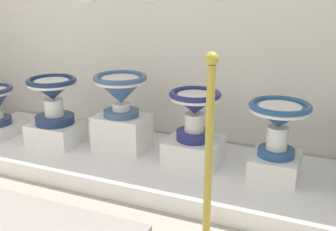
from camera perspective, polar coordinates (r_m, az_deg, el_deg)
The scene contains 10 objects.
display_platform at distance 3.12m, azimuth -1.72°, elevation -6.86°, with size 3.55×0.98×0.12m, color white.
plinth_block_central_ornate at distance 3.46m, azimuth -15.26°, elevation -2.36°, with size 0.39×0.32×0.17m, color white.
antique_toilet_central_ornate at distance 3.36m, azimuth -15.72°, elevation 2.96°, with size 0.39×0.39×0.37m.
plinth_block_squat_floral at distance 3.23m, azimuth -6.39°, elevation -2.30°, with size 0.40×0.30×0.27m, color white.
antique_toilet_squat_floral at distance 3.13m, azimuth -6.61°, elevation 3.62°, with size 0.41×0.41×0.32m.
plinth_block_rightmost at distance 3.00m, azimuth 3.61°, elevation -4.88°, with size 0.39×0.35×0.18m, color white.
antique_toilet_rightmost at distance 2.89m, azimuth 3.74°, elevation 1.19°, with size 0.37×0.37×0.36m.
plinth_block_slender_white at distance 2.87m, azimuth 14.60°, elevation -6.79°, with size 0.31×0.34×0.15m, color white.
antique_toilet_slender_white at distance 2.75m, azimuth 15.16°, elevation -0.33°, with size 0.40×0.40×0.37m.
stanchion_post_near_right at distance 2.12m, azimuth 5.46°, elevation -11.55°, with size 0.25×0.25×1.08m.
Camera 1 is at (3.18, -0.02, 1.38)m, focal length 43.92 mm.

